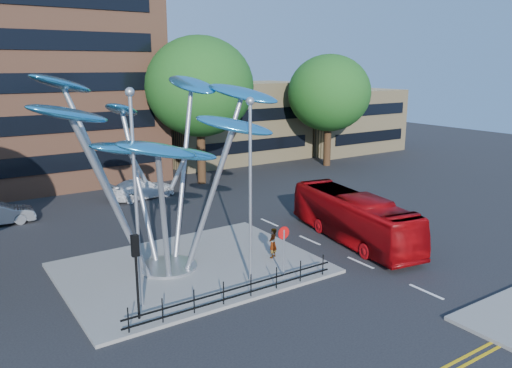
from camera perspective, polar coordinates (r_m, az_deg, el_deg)
ground at (r=20.79m, az=2.86°, el=-14.53°), size 120.00×120.00×0.00m
traffic_island at (r=24.94m, az=-7.39°, el=-9.49°), size 12.00×9.00×0.15m
low_building_near at (r=52.54m, az=-2.61°, el=7.14°), size 15.00×8.00×8.00m
low_building_far at (r=59.53m, az=10.12°, el=7.20°), size 12.00×8.00×7.00m
tree_right at (r=41.36m, az=-6.47°, el=10.98°), size 8.80×8.80×12.11m
tree_far at (r=49.43m, az=8.35°, el=10.23°), size 8.00×8.00×10.81m
leaf_sculpture at (r=23.34m, az=-11.00°, el=6.13°), size 12.72×9.54×9.51m
street_lamp_left at (r=19.81m, az=-13.67°, el=0.26°), size 0.36×0.36×8.80m
street_lamp_right at (r=21.61m, az=-0.66°, el=1.02°), size 0.36×0.36×8.30m
traffic_light_island at (r=19.55m, az=-13.58°, el=-8.33°), size 0.28×0.18×3.42m
no_entry_sign_island at (r=22.99m, az=3.18°, el=-6.76°), size 0.60×0.10×2.45m
pedestrian_railing_front at (r=21.29m, az=-2.13°, el=-12.14°), size 10.00×0.06×1.00m
red_bus at (r=28.71m, az=11.06°, el=-3.77°), size 3.93×10.10×2.74m
pedestrian at (r=25.54m, az=1.93°, el=-6.75°), size 0.68×0.61×1.56m
parked_car_right at (r=38.28m, az=-12.93°, el=-0.53°), size 5.28×2.73×1.46m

